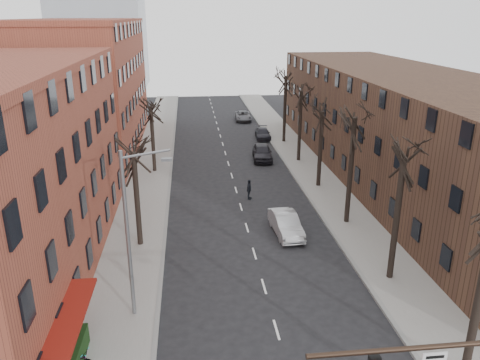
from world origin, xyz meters
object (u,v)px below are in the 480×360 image
object	(u,v)px
silver_sedan	(286,224)
parked_car_near	(262,152)
bicycle	(76,359)
parked_car_mid	(263,134)

from	to	relation	value
silver_sedan	parked_car_near	xyz separation A→B (m)	(1.15, 18.34, 0.08)
silver_sedan	bicycle	bearing A→B (deg)	-137.38
silver_sedan	bicycle	world-z (taller)	silver_sedan
bicycle	silver_sedan	bearing A→B (deg)	-22.70
parked_car_near	bicycle	bearing A→B (deg)	-108.19
silver_sedan	parked_car_mid	bearing A→B (deg)	80.75
silver_sedan	parked_car_mid	xyz separation A→B (m)	(2.65, 27.47, -0.13)
parked_car_near	parked_car_mid	distance (m)	9.26
silver_sedan	parked_car_mid	world-z (taller)	silver_sedan
silver_sedan	parked_car_near	size ratio (longest dim) A/B	0.94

